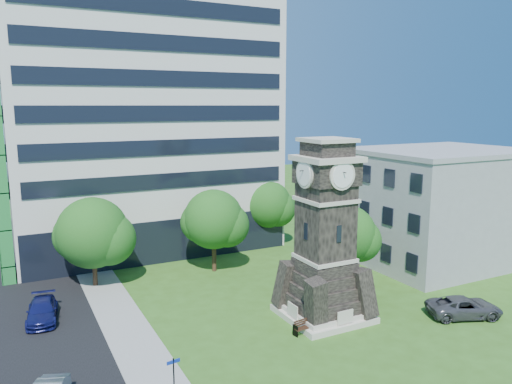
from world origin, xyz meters
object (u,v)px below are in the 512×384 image
car_street_north (42,311)px  park_bench (307,325)px  clock_tower (325,242)px  car_east_lot (464,307)px  street_sign (174,379)px

car_street_north → park_bench: bearing=-25.7°
clock_tower → park_bench: size_ratio=6.55×
park_bench → clock_tower: bearing=26.2°
car_east_lot → street_sign: street_sign is taller
car_street_north → park_bench: (14.84, -9.72, -0.15)m
park_bench → car_street_north: bearing=138.7°
park_bench → street_sign: bearing=-165.2°
car_street_north → street_sign: street_sign is taller
clock_tower → park_bench: 5.59m
park_bench → street_sign: 11.00m
clock_tower → car_street_north: clock_tower is taller
park_bench → street_sign: size_ratio=0.68×
clock_tower → park_bench: clock_tower is taller
clock_tower → car_east_lot: clock_tower is taller
clock_tower → car_east_lot: bearing=-27.4°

